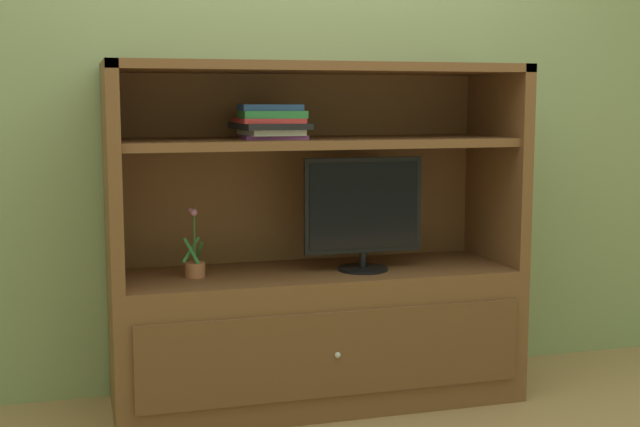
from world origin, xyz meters
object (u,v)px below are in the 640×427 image
Objects in this scene: tv_monitor at (363,211)px; potted_plant at (195,263)px; magazine_stack at (270,122)px; media_console at (316,296)px.

tv_monitor is 1.79× the size of potted_plant.
potted_plant is at bearing 175.54° from tv_monitor.
tv_monitor is 1.51× the size of magazine_stack.
tv_monitor is 0.74m from potted_plant.
media_console is 0.55m from potted_plant.
media_console is 5.06× the size of magazine_stack.
tv_monitor is at bearing -20.23° from media_console.
potted_plant is (-0.52, -0.01, 0.18)m from media_console.
magazine_stack is (-0.20, -0.02, 0.75)m from media_console.
media_console is at bearing 159.77° from tv_monitor.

